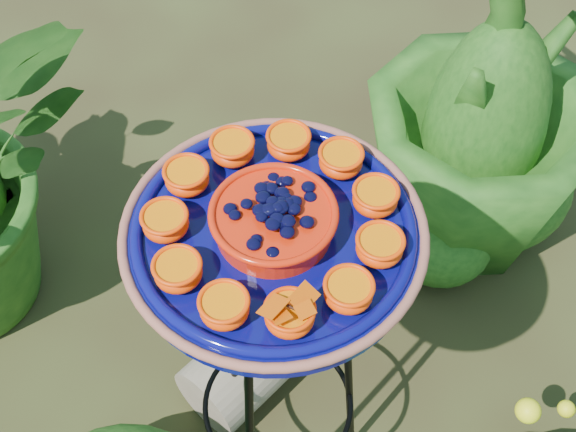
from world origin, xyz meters
The scene contains 4 objects.
tripod_stand centered at (-0.04, -0.03, 0.49)m, with size 0.38×0.38×0.81m.
feeder_dish centered at (-0.04, -0.03, 0.85)m, with size 0.52×0.52×0.10m.
driftwood_log centered at (0.07, 0.23, 0.09)m, with size 0.18×0.18×0.54m, color gray.
shrub_back_right centered at (0.64, 0.44, 0.52)m, with size 0.58×0.58×1.04m, color #184512.
Camera 1 is at (-0.24, -0.65, 1.74)m, focal length 50.00 mm.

